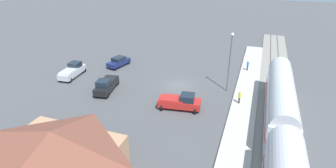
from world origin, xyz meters
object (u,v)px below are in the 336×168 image
object	(u,v)px
station_building	(55,157)
light_pole_near_platform	(230,56)
pedestrian_on_platform	(248,65)
pickup_black	(106,85)
pickup_red	(180,102)
pedestrian_waiting_far	(240,97)
pickup_silver	(72,71)
sedan_navy	(119,62)

from	to	relation	value
station_building	light_pole_near_platform	distance (m)	25.30
pedestrian_on_platform	pickup_black	world-z (taller)	pickup_black
pickup_black	pickup_red	xyz separation A→B (m)	(-11.61, 1.21, 0.00)
pedestrian_on_platform	pickup_red	xyz separation A→B (m)	(7.20, 15.54, -0.25)
pedestrian_on_platform	pedestrian_waiting_far	bearing A→B (deg)	89.31
pickup_silver	light_pole_near_platform	xyz separation A→B (m)	(-24.57, -3.15, 4.34)
station_building	light_pole_near_platform	size ratio (longest dim) A/B	1.22
sedan_navy	pickup_silver	xyz separation A→B (m)	(4.88, 6.53, 0.15)
pickup_red	pickup_silver	world-z (taller)	same
pickup_silver	light_pole_near_platform	size ratio (longest dim) A/B	0.64
pickup_black	light_pole_near_platform	xyz separation A→B (m)	(-16.56, -5.98, 4.34)
pickup_black	light_pole_near_platform	size ratio (longest dim) A/B	0.65
pedestrian_waiting_far	pickup_black	size ratio (longest dim) A/B	0.30
station_building	pickup_black	size ratio (longest dim) A/B	1.87
pickup_red	light_pole_near_platform	bearing A→B (deg)	-124.49
pickup_red	pickup_silver	distance (m)	20.04
pedestrian_waiting_far	sedan_navy	world-z (taller)	pedestrian_waiting_far
pedestrian_waiting_far	pickup_black	xyz separation A→B (m)	(18.67, 2.23, -0.25)
pedestrian_waiting_far	pickup_red	distance (m)	7.85
light_pole_near_platform	pedestrian_waiting_far	bearing A→B (deg)	119.34
station_building	pickup_silver	world-z (taller)	station_building
sedan_navy	pickup_red	size ratio (longest dim) A/B	0.85
light_pole_near_platform	sedan_navy	bearing A→B (deg)	-9.76
pedestrian_on_platform	sedan_navy	size ratio (longest dim) A/B	0.36
pedestrian_waiting_far	station_building	bearing A→B (deg)	54.67
pedestrian_on_platform	pickup_silver	distance (m)	29.19
pedestrian_on_platform	sedan_navy	distance (m)	22.51
pickup_black	pickup_silver	bearing A→B (deg)	-19.50
pedestrian_waiting_far	pickup_red	size ratio (longest dim) A/B	0.30
pedestrian_on_platform	light_pole_near_platform	size ratio (longest dim) A/B	0.20
sedan_navy	pickup_black	xyz separation A→B (m)	(-3.14, 9.37, 0.15)
station_building	pickup_silver	xyz separation A→B (m)	(13.37, -19.39, -1.72)
station_building	pickup_black	xyz separation A→B (m)	(5.36, -16.55, -1.72)
pickup_red	light_pole_near_platform	size ratio (longest dim) A/B	0.65
sedan_navy	station_building	bearing A→B (deg)	108.14
station_building	pickup_red	world-z (taller)	station_building
station_building	sedan_navy	bearing A→B (deg)	-71.86
pedestrian_on_platform	sedan_navy	world-z (taller)	pedestrian_on_platform
station_building	pedestrian_on_platform	distance (m)	33.71
pickup_red	pickup_silver	xyz separation A→B (m)	(19.63, -4.05, 0.00)
pedestrian_waiting_far	light_pole_near_platform	xyz separation A→B (m)	(2.11, -3.75, 4.08)
station_building	light_pole_near_platform	world-z (taller)	light_pole_near_platform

